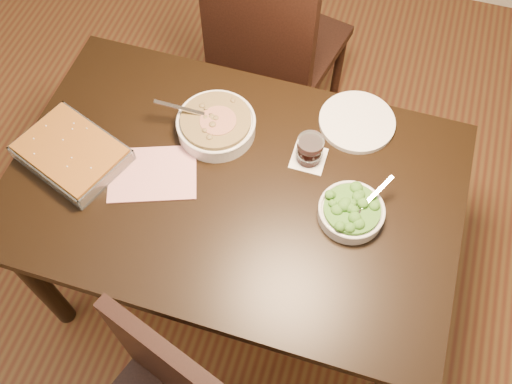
{
  "coord_description": "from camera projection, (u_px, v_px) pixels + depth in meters",
  "views": [
    {
      "loc": [
        0.34,
        -0.85,
        2.26
      ],
      "look_at": [
        0.08,
        -0.04,
        0.8
      ],
      "focal_mm": 40.0,
      "sensor_mm": 36.0,
      "label": 1
    }
  ],
  "objects": [
    {
      "name": "magazine_a",
      "position": [
        153.0,
        174.0,
        1.78
      ],
      "size": [
        0.32,
        0.28,
        0.01
      ],
      "primitive_type": "cube",
      "rotation": [
        0.0,
        0.0,
        0.35
      ],
      "color": "#C3374F",
      "rests_on": "table"
    },
    {
      "name": "chair_far",
      "position": [
        271.0,
        46.0,
        2.32
      ],
      "size": [
        0.55,
        0.55,
        1.0
      ],
      "rotation": [
        0.0,
        0.0,
        2.94
      ],
      "color": "black",
      "rests_on": "ground"
    },
    {
      "name": "broccoli_bowl",
      "position": [
        351.0,
        211.0,
        1.68
      ],
      "size": [
        0.2,
        0.21,
        0.08
      ],
      "color": "silver",
      "rests_on": "table"
    },
    {
      "name": "dinner_plate",
      "position": [
        357.0,
        122.0,
        1.88
      ],
      "size": [
        0.25,
        0.25,
        0.02
      ],
      "primitive_type": "cylinder",
      "color": "silver",
      "rests_on": "table"
    },
    {
      "name": "table",
      "position": [
        234.0,
        199.0,
        1.85
      ],
      "size": [
        1.4,
        0.9,
        0.75
      ],
      "color": "black",
      "rests_on": "ground"
    },
    {
      "name": "coaster",
      "position": [
        308.0,
        158.0,
        1.81
      ],
      "size": [
        0.11,
        0.11,
        0.0
      ],
      "primitive_type": "cube",
      "color": "white",
      "rests_on": "table"
    },
    {
      "name": "baking_dish",
      "position": [
        72.0,
        153.0,
        1.79
      ],
      "size": [
        0.39,
        0.34,
        0.06
      ],
      "rotation": [
        0.0,
        0.0,
        -0.36
      ],
      "color": "silver",
      "rests_on": "table"
    },
    {
      "name": "wine_tumbler",
      "position": [
        310.0,
        149.0,
        1.77
      ],
      "size": [
        0.08,
        0.08,
        0.09
      ],
      "color": "black",
      "rests_on": "coaster"
    },
    {
      "name": "ground",
      "position": [
        239.0,
        276.0,
        2.41
      ],
      "size": [
        4.0,
        4.0,
        0.0
      ],
      "primitive_type": "plane",
      "color": "#492315",
      "rests_on": "ground"
    },
    {
      "name": "stew_bowl",
      "position": [
        216.0,
        125.0,
        1.84
      ],
      "size": [
        0.28,
        0.26,
        0.1
      ],
      "color": "silver",
      "rests_on": "table"
    }
  ]
}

